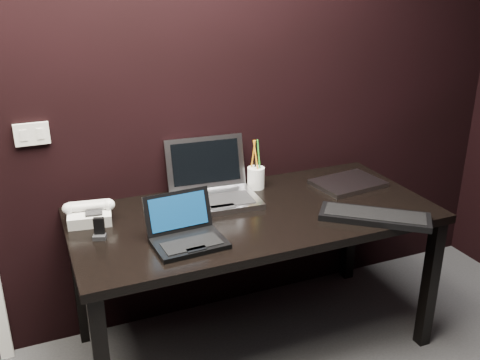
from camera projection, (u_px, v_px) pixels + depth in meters
name	position (u px, v px, depth m)	size (l,w,h in m)	color
wall_back	(164.00, 83.00, 2.55)	(4.00, 4.00, 0.00)	black
wall_switch	(32.00, 134.00, 2.38)	(0.15, 0.02, 0.10)	silver
desk	(254.00, 226.00, 2.55)	(1.70, 0.80, 0.74)	black
netbook	(186.00, 234.00, 2.22)	(0.31, 0.28, 0.19)	black
silver_laptop	(213.00, 190.00, 2.63)	(0.43, 0.39, 0.28)	#A4A5AA
ext_keyboard	(375.00, 216.00, 2.43)	(0.49, 0.44, 0.03)	black
closed_laptop	(348.00, 183.00, 2.82)	(0.38, 0.29, 0.02)	#96969B
desk_phone	(90.00, 213.00, 2.40)	(0.23, 0.20, 0.11)	silver
mobile_phone	(99.00, 231.00, 2.26)	(0.06, 0.06, 0.09)	black
pen_cup	(256.00, 177.00, 2.77)	(0.09, 0.09, 0.26)	white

